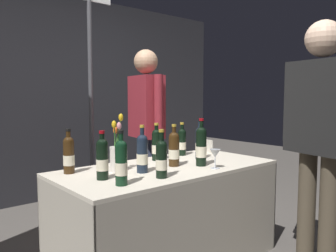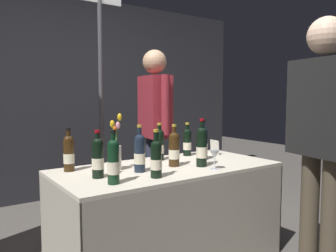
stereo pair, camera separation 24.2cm
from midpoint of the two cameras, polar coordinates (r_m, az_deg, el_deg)
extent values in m
cube|color=#2D2D33|center=(4.40, -20.49, 4.55)|extent=(5.19, 0.12, 2.48)
cube|color=beige|center=(2.53, -2.76, -7.08)|extent=(1.65, 0.79, 0.02)
cube|color=#ABA392|center=(2.36, 3.34, -17.39)|extent=(1.65, 0.01, 0.71)
cube|color=#ABA392|center=(2.93, -7.49, -12.87)|extent=(1.65, 0.01, 0.71)
cube|color=#ABA392|center=(2.26, -20.28, -18.71)|extent=(0.01, 0.79, 0.71)
cube|color=#ABA392|center=(3.18, 9.27, -11.48)|extent=(0.01, 0.79, 0.71)
cylinder|color=black|center=(2.02, -11.31, -6.59)|extent=(0.07, 0.07, 0.23)
sphere|color=black|center=(2.00, -11.37, -3.33)|extent=(0.07, 0.07, 0.07)
cylinder|color=black|center=(1.99, -11.38, -2.29)|extent=(0.03, 0.03, 0.07)
cylinder|color=black|center=(1.99, -11.41, -0.98)|extent=(0.03, 0.03, 0.02)
cylinder|color=beige|center=(2.02, -11.30, -7.10)|extent=(0.07, 0.07, 0.07)
cylinder|color=#192333|center=(2.80, 2.89, -3.25)|extent=(0.07, 0.07, 0.23)
sphere|color=#192333|center=(2.79, 2.90, -0.92)|extent=(0.07, 0.07, 0.07)
cylinder|color=#192333|center=(2.79, 2.91, -0.05)|extent=(0.03, 0.03, 0.08)
cylinder|color=black|center=(2.78, 2.91, 1.00)|extent=(0.03, 0.03, 0.02)
cylinder|color=beige|center=(2.81, 2.89, -3.62)|extent=(0.07, 0.07, 0.07)
cylinder|color=#192333|center=(2.32, -7.35, -5.09)|extent=(0.08, 0.08, 0.22)
sphere|color=#192333|center=(2.30, -7.38, -2.36)|extent=(0.07, 0.07, 0.07)
cylinder|color=#192333|center=(2.30, -7.39, -1.32)|extent=(0.03, 0.03, 0.08)
cylinder|color=#B7932D|center=(2.29, -7.41, -0.05)|extent=(0.03, 0.03, 0.02)
cylinder|color=beige|center=(2.32, -7.34, -5.53)|extent=(0.08, 0.08, 0.07)
cylinder|color=black|center=(2.75, -4.48, -3.55)|extent=(0.07, 0.07, 0.22)
sphere|color=black|center=(2.73, -4.49, -1.30)|extent=(0.07, 0.07, 0.07)
cylinder|color=black|center=(2.73, -4.50, -0.59)|extent=(0.03, 0.03, 0.07)
cylinder|color=#B7932D|center=(2.73, -4.51, 0.31)|extent=(0.04, 0.04, 0.02)
cylinder|color=beige|center=(2.75, -4.48, -3.91)|extent=(0.08, 0.08, 0.07)
cylinder|color=black|center=(2.53, 2.88, -3.90)|extent=(0.08, 0.08, 0.25)
sphere|color=black|center=(2.51, 2.89, -1.05)|extent=(0.08, 0.08, 0.08)
cylinder|color=black|center=(2.51, 2.90, -0.09)|extent=(0.03, 0.03, 0.08)
cylinder|color=maroon|center=(2.50, 2.90, 1.08)|extent=(0.03, 0.03, 0.02)
cylinder|color=beige|center=(2.53, 2.88, -4.35)|extent=(0.08, 0.08, 0.08)
cylinder|color=#38230F|center=(2.41, -19.14, -5.07)|extent=(0.07, 0.07, 0.21)
sphere|color=#38230F|center=(2.40, -19.21, -2.55)|extent=(0.07, 0.07, 0.07)
cylinder|color=#38230F|center=(2.39, -19.24, -1.70)|extent=(0.03, 0.03, 0.07)
cylinder|color=black|center=(2.39, -19.27, -0.64)|extent=(0.03, 0.03, 0.02)
cylinder|color=beige|center=(2.41, -19.13, -5.47)|extent=(0.07, 0.07, 0.07)
cylinder|color=black|center=(2.16, -4.32, -6.07)|extent=(0.07, 0.07, 0.20)
sphere|color=black|center=(2.15, -4.34, -3.39)|extent=(0.07, 0.07, 0.07)
cylinder|color=black|center=(2.14, -4.34, -2.22)|extent=(0.03, 0.03, 0.09)
cylinder|color=#B7932D|center=(2.13, -4.35, -0.82)|extent=(0.03, 0.03, 0.02)
cylinder|color=beige|center=(2.17, -4.31, -6.50)|extent=(0.07, 0.07, 0.07)
cylinder|color=#38230F|center=(2.51, -1.75, -4.36)|extent=(0.08, 0.08, 0.22)
sphere|color=#38230F|center=(2.50, -1.76, -1.91)|extent=(0.08, 0.08, 0.08)
cylinder|color=#38230F|center=(2.49, -1.76, -1.02)|extent=(0.03, 0.03, 0.08)
cylinder|color=#B7932D|center=(2.49, -1.77, 0.09)|extent=(0.03, 0.03, 0.02)
cylinder|color=beige|center=(2.52, -1.75, -4.74)|extent=(0.08, 0.08, 0.07)
cylinder|color=black|center=(2.18, -14.15, -5.91)|extent=(0.07, 0.07, 0.22)
sphere|color=black|center=(2.16, -14.21, -3.03)|extent=(0.07, 0.07, 0.07)
cylinder|color=black|center=(2.16, -14.23, -2.15)|extent=(0.03, 0.03, 0.07)
cylinder|color=maroon|center=(2.15, -14.26, -1.02)|extent=(0.03, 0.03, 0.02)
cylinder|color=beige|center=(2.18, -14.14, -6.36)|extent=(0.08, 0.08, 0.07)
cylinder|color=black|center=(2.97, 0.03, -3.04)|extent=(0.07, 0.07, 0.20)
sphere|color=black|center=(2.96, 0.03, -1.10)|extent=(0.07, 0.07, 0.07)
cylinder|color=black|center=(2.95, 0.03, -0.42)|extent=(0.03, 0.03, 0.07)
cylinder|color=#B7932D|center=(2.95, 0.03, 0.43)|extent=(0.03, 0.03, 0.02)
cylinder|color=beige|center=(2.97, 0.03, -3.35)|extent=(0.07, 0.07, 0.06)
cylinder|color=silver|center=(2.46, 5.11, -7.11)|extent=(0.07, 0.07, 0.00)
cylinder|color=silver|center=(2.45, 5.12, -6.21)|extent=(0.01, 0.01, 0.08)
cone|color=silver|center=(2.44, 5.13, -4.64)|extent=(0.08, 0.08, 0.06)
cylinder|color=silver|center=(2.39, -11.59, -5.48)|extent=(0.09, 0.09, 0.17)
cylinder|color=#38722D|center=(2.39, -11.43, -2.00)|extent=(0.04, 0.05, 0.28)
ellipsoid|color=gold|center=(2.37, -10.85, 1.42)|extent=(0.03, 0.03, 0.05)
cylinder|color=#38722D|center=(2.37, -11.39, -2.76)|extent=(0.04, 0.02, 0.23)
ellipsoid|color=pink|center=(2.38, -11.12, 0.03)|extent=(0.03, 0.03, 0.05)
cylinder|color=#38722D|center=(2.37, -11.80, -2.61)|extent=(0.05, 0.05, 0.24)
ellipsoid|color=gold|center=(2.33, -12.02, 0.25)|extent=(0.03, 0.03, 0.05)
cylinder|color=#38722D|center=(2.39, -11.83, -3.08)|extent=(0.03, 0.02, 0.20)
ellipsoid|color=#E05B1E|center=(2.39, -11.73, -0.68)|extent=(0.03, 0.03, 0.05)
cube|color=silver|center=(3.08, 4.55, -3.48)|extent=(0.04, 0.13, 0.13)
cylinder|color=#2D3347|center=(3.50, -6.22, -8.69)|extent=(0.12, 0.12, 0.85)
cylinder|color=#2D3347|center=(3.37, -5.08, -9.24)|extent=(0.12, 0.12, 0.85)
cube|color=maroon|center=(3.34, -5.77, 3.24)|extent=(0.27, 0.42, 0.60)
sphere|color=tan|center=(3.35, -5.84, 10.71)|extent=(0.23, 0.23, 0.23)
cylinder|color=maroon|center=(3.55, -7.49, 3.72)|extent=(0.08, 0.08, 0.55)
cylinder|color=maroon|center=(3.12, -3.83, 3.57)|extent=(0.08, 0.08, 0.55)
cylinder|color=#4C4233|center=(2.50, 22.81, -14.48)|extent=(0.12, 0.12, 0.87)
cylinder|color=#4C4233|center=(2.61, 19.75, -13.58)|extent=(0.12, 0.12, 0.87)
cube|color=black|center=(2.42, 21.81, 2.95)|extent=(0.30, 0.48, 0.62)
sphere|color=beige|center=(2.45, 22.17, 13.47)|extent=(0.24, 0.24, 0.24)
cylinder|color=black|center=(2.60, 17.28, 3.75)|extent=(0.08, 0.08, 0.57)
cylinder|color=#47474C|center=(3.42, -14.81, 3.44)|extent=(0.04, 0.04, 2.34)
camera|label=1|loc=(0.12, -92.79, -0.25)|focal=36.26mm
camera|label=2|loc=(0.12, 87.21, 0.25)|focal=36.26mm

